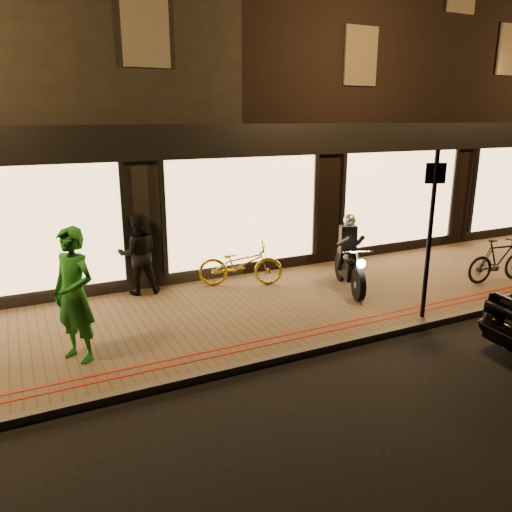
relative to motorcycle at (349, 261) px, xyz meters
The scene contains 11 objects.
ground 2.74m from the motorcycle, 126.85° to the right, with size 90.00×90.00×0.00m, color black.
sidewalk 1.72m from the motorcycle, behind, with size 50.00×4.00×0.12m, color brown.
kerb_stone 2.69m from the motorcycle, 127.51° to the right, with size 50.00×0.14×0.12m, color #59544C.
red_kerb_lines 2.31m from the motorcycle, 135.38° to the right, with size 50.00×0.26×0.01m.
building_row 7.88m from the motorcycle, 102.97° to the left, with size 48.00×10.11×8.50m.
motorcycle is the anchor object (origin of this frame).
sign_post 2.16m from the motorcycle, 81.13° to the right, with size 0.33×0.17×3.00m.
bicycle_gold 2.30m from the motorcycle, 147.91° to the left, with size 0.63×1.81×0.95m, color gold.
bicycle_dark 3.41m from the motorcycle, 18.21° to the right, with size 0.46×1.62×0.98m, color black.
person_green 5.62m from the motorcycle, behind, with size 0.74×0.48×2.02m, color #207925.
person_dark 4.37m from the motorcycle, 157.45° to the left, with size 0.81×0.63×1.67m, color black.
Camera 1 is at (-4.60, -6.03, 3.62)m, focal length 35.00 mm.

